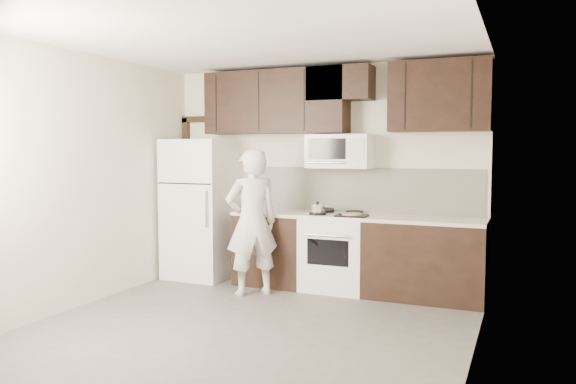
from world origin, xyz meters
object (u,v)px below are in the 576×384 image
Objects in this scene: stove at (336,252)px; person at (252,222)px; microwave at (340,151)px; refrigerator at (200,209)px.

stove is 0.56× the size of person.
microwave is (-0.00, 0.12, 1.19)m from stove.
microwave is at bearing 90.10° from stove.
person is (1.02, -0.53, -0.06)m from refrigerator.
person is at bearing -144.88° from stove.
refrigerator reaches higher than person.
refrigerator reaches higher than stove.
microwave is 1.35m from person.
refrigerator is 1.16m from person.
microwave is 2.00m from refrigerator.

